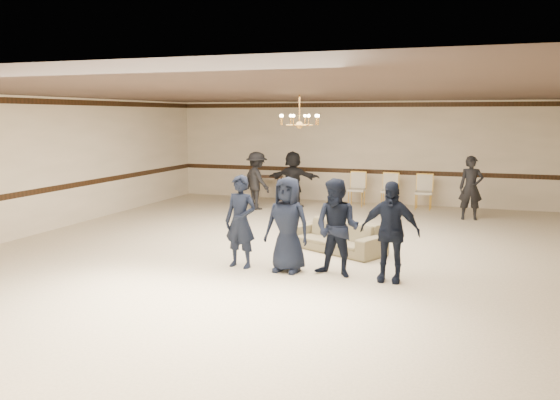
{
  "coord_description": "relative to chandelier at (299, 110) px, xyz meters",
  "views": [
    {
      "loc": [
        3.73,
        -10.91,
        2.76
      ],
      "look_at": [
        0.08,
        -0.5,
        1.12
      ],
      "focal_mm": 36.62,
      "sensor_mm": 36.0,
      "label": 1
    }
  ],
  "objects": [
    {
      "name": "room",
      "position": [
        0.0,
        -1.0,
        -1.28
      ],
      "size": [
        12.01,
        14.01,
        3.21
      ],
      "color": "beige",
      "rests_on": "ground"
    },
    {
      "name": "chair_rail",
      "position": [
        0.0,
        5.99,
        -1.88
      ],
      "size": [
        12.0,
        0.02,
        0.14
      ],
      "primitive_type": "cube",
      "color": "black",
      "rests_on": "wall_back"
    },
    {
      "name": "crown_molding",
      "position": [
        0.0,
        5.99,
        0.21
      ],
      "size": [
        12.0,
        0.02,
        0.14
      ],
      "primitive_type": "cube",
      "color": "black",
      "rests_on": "wall_back"
    },
    {
      "name": "chandelier",
      "position": [
        0.0,
        0.0,
        0.0
      ],
      "size": [
        0.94,
        0.94,
        0.89
      ],
      "primitive_type": null,
      "color": "#BD873C",
      "rests_on": "ceiling"
    },
    {
      "name": "boy_a",
      "position": [
        -0.32,
        -2.52,
        -2.03
      ],
      "size": [
        0.66,
        0.48,
        1.7
      ],
      "primitive_type": "imported",
      "rotation": [
        0.0,
        0.0,
        -0.13
      ],
      "color": "black",
      "rests_on": "floor"
    },
    {
      "name": "boy_b",
      "position": [
        0.58,
        -2.52,
        -2.03
      ],
      "size": [
        0.88,
        0.61,
        1.7
      ],
      "primitive_type": "imported",
      "rotation": [
        0.0,
        0.0,
        -0.09
      ],
      "color": "black",
      "rests_on": "floor"
    },
    {
      "name": "boy_c",
      "position": [
        1.48,
        -2.52,
        -2.03
      ],
      "size": [
        0.94,
        0.79,
        1.7
      ],
      "primitive_type": "imported",
      "rotation": [
        0.0,
        0.0,
        -0.2
      ],
      "color": "black",
      "rests_on": "floor"
    },
    {
      "name": "boy_d",
      "position": [
        2.38,
        -2.52,
        -2.03
      ],
      "size": [
        1.0,
        0.44,
        1.7
      ],
      "primitive_type": "imported",
      "rotation": [
        0.0,
        0.0,
        -0.02
      ],
      "color": "black",
      "rests_on": "floor"
    },
    {
      "name": "settee",
      "position": [
        1.03,
        -0.72,
        -2.57
      ],
      "size": [
        2.22,
        1.65,
        0.61
      ],
      "primitive_type": "imported",
      "rotation": [
        0.0,
        0.0,
        -0.46
      ],
      "color": "#6A6247",
      "rests_on": "floor"
    },
    {
      "name": "adult_left",
      "position": [
        -2.45,
        3.65,
        -2.02
      ],
      "size": [
        1.26,
        1.14,
        1.7
      ],
      "primitive_type": "imported",
      "rotation": [
        0.0,
        0.0,
        2.54
      ],
      "color": "black",
      "rests_on": "floor"
    },
    {
      "name": "adult_mid",
      "position": [
        -1.55,
        4.35,
        -2.02
      ],
      "size": [
        1.61,
        0.62,
        1.7
      ],
      "primitive_type": "imported",
      "rotation": [
        0.0,
        0.0,
        3.22
      ],
      "color": "black",
      "rests_on": "floor"
    },
    {
      "name": "adult_right",
      "position": [
        3.55,
        3.95,
        -2.02
      ],
      "size": [
        0.67,
        0.48,
        1.7
      ],
      "primitive_type": "imported",
      "rotation": [
        0.0,
        0.0,
        0.13
      ],
      "color": "black",
      "rests_on": "floor"
    },
    {
      "name": "banquet_chair_left",
      "position": [
        0.21,
        5.21,
        -2.36
      ],
      "size": [
        0.51,
        0.51,
        1.02
      ],
      "primitive_type": null,
      "rotation": [
        0.0,
        0.0,
        0.04
      ],
      "color": "beige",
      "rests_on": "floor"
    },
    {
      "name": "banquet_chair_mid",
      "position": [
        1.21,
        5.21,
        -2.36
      ],
      "size": [
        0.5,
        0.5,
        1.02
      ],
      "primitive_type": null,
      "rotation": [
        0.0,
        0.0,
        -0.0
      ],
      "color": "beige",
      "rests_on": "floor"
    },
    {
      "name": "banquet_chair_right",
      "position": [
        2.21,
        5.21,
        -2.36
      ],
      "size": [
        0.53,
        0.53,
        1.02
      ],
      "primitive_type": null,
      "rotation": [
        0.0,
        0.0,
        0.08
      ],
      "color": "beige",
      "rests_on": "floor"
    },
    {
      "name": "console_table",
      "position": [
        -2.79,
        5.41,
        -2.47
      ],
      "size": [
        1.0,
        0.49,
        0.82
      ],
      "primitive_type": "cube",
      "rotation": [
        0.0,
        0.0,
        0.09
      ],
      "color": "black",
      "rests_on": "floor"
    }
  ]
}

